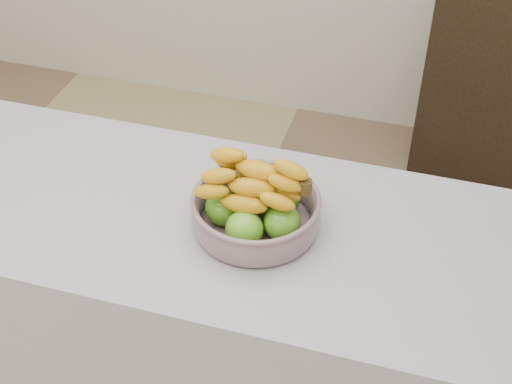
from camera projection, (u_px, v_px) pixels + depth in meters
counter at (141, 324)px, 1.96m from camera, size 2.00×0.60×0.90m
cabinet at (496, 77)px, 2.97m from camera, size 0.59×0.51×0.91m
fruit_bowl at (256, 207)px, 1.56m from camera, size 0.29×0.29×0.18m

